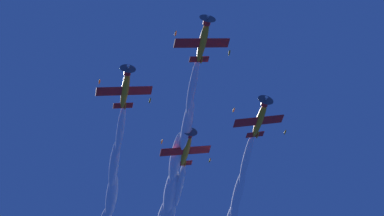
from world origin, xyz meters
The scene contains 4 objects.
airplane_lead centered at (-3.95, -3.64, 69.84)m, with size 7.20×6.87×3.20m.
airplane_left_wingman centered at (-12.83, -12.99, 68.07)m, with size 7.07×6.86×3.54m.
airplane_right_wingman centered at (5.26, -11.66, 69.67)m, with size 7.28×6.87×2.99m.
airplane_slot_tail centered at (-3.97, -20.76, 70.72)m, with size 7.27×6.86×3.01m.
Camera 1 is at (1.26, 25.49, 1.61)m, focal length 55.03 mm.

